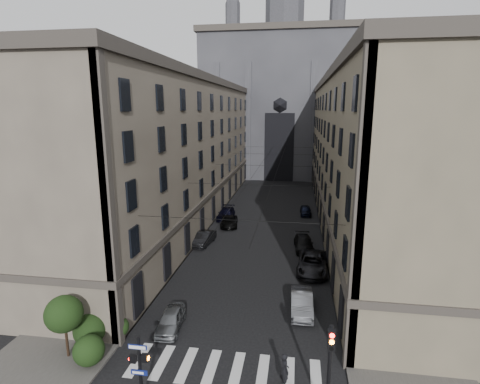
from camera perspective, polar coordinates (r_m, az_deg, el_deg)
The scene contains 19 objects.
sidewalk_left at distance 53.70m, azimuth -7.04°, elevation -3.44°, with size 7.00×80.00×0.15m, color #383533.
sidewalk_right at distance 52.18m, azimuth 15.82°, elevation -4.31°, with size 7.00×80.00×0.15m, color #383533.
zebra_crossing at distance 24.06m, azimuth -2.44°, elevation -25.27°, with size 11.00×3.20×0.01m, color beige.
building_left at distance 52.82m, azimuth -10.40°, elevation 6.44°, with size 13.60×60.60×18.85m.
building_right at distance 50.84m, azimuth 19.74°, elevation 5.68°, with size 13.60×60.60×18.85m.
gothic_tower at distance 88.72m, azimuth 6.52°, elevation 14.40°, with size 35.00×23.00×58.00m.
pedestrian_signal_left at distance 20.90m, azimuth -15.03°, elevation -24.42°, with size 1.02×0.38×4.00m.
traffic_light_right at distance 19.39m, azimuth 13.51°, elevation -24.07°, with size 0.34×0.50×5.20m.
shrub_cluster at distance 25.92m, azimuth -22.85°, elevation -18.51°, with size 3.90×4.40×3.90m.
tram_wires at distance 49.97m, azimuth 4.31°, elevation 3.84°, with size 14.00×60.00×0.43m.
car_left_near at distance 27.45m, azimuth -10.51°, elevation -18.59°, with size 1.56×3.87×1.32m, color slate.
car_left_midnear at distance 42.04m, azimuth -5.54°, elevation -7.05°, with size 1.50×4.31×1.42m, color black.
car_left_midfar at distance 48.20m, azimuth -1.67°, elevation -4.52°, with size 2.11×4.57×1.27m, color black.
car_left_far at distance 51.51m, azimuth -2.15°, elevation -3.30°, with size 2.01×4.94×1.43m, color black.
car_right_near at distance 29.23m, azimuth 9.38°, elevation -16.29°, with size 1.57×4.51×1.49m, color slate.
car_right_midnear at distance 35.86m, azimuth 10.98°, elevation -10.59°, with size 2.70×5.86×1.63m, color black.
car_right_midfar at distance 40.99m, azimuth 9.69°, elevation -7.73°, with size 1.92×4.72×1.37m, color black.
car_right_far at distance 54.17m, azimuth 9.97°, elevation -2.77°, with size 1.53×3.80×1.30m, color black.
pedestrian at distance 22.50m, azimuth 6.84°, elevation -25.31°, with size 0.71×0.47×1.95m, color black.
Camera 1 is at (3.82, -13.63, 14.74)m, focal length 28.00 mm.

